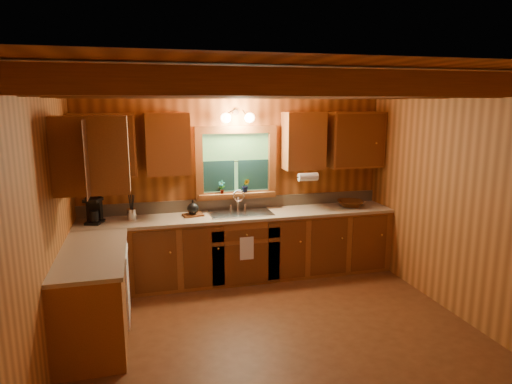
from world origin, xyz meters
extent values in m
plane|color=#592E15|center=(0.00, 0.00, 0.00)|extent=(4.20, 4.20, 0.00)
plane|color=brown|center=(0.00, 0.00, 2.60)|extent=(4.20, 4.20, 0.00)
plane|color=brown|center=(0.00, 1.90, 1.30)|extent=(4.20, 0.00, 4.20)
plane|color=brown|center=(0.00, -1.90, 1.30)|extent=(4.20, 0.00, 4.20)
plane|color=brown|center=(-2.10, 0.00, 1.30)|extent=(0.00, 3.80, 3.80)
plane|color=brown|center=(2.10, 0.00, 1.30)|extent=(0.00, 3.80, 3.80)
cube|color=brown|center=(0.00, -1.20, 2.49)|extent=(4.20, 0.14, 0.18)
cube|color=brown|center=(0.00, -0.40, 2.49)|extent=(4.20, 0.14, 0.18)
cube|color=brown|center=(0.00, 0.40, 2.49)|extent=(4.20, 0.14, 0.18)
cube|color=brown|center=(0.00, 1.20, 2.49)|extent=(4.20, 0.14, 0.18)
cube|color=brown|center=(0.00, 1.59, 0.43)|extent=(4.20, 0.62, 0.86)
cube|color=brown|center=(-1.79, 0.48, 0.43)|extent=(0.62, 1.60, 0.86)
cube|color=tan|center=(0.00, 1.59, 0.88)|extent=(4.20, 0.66, 0.04)
cube|color=tan|center=(-1.78, 0.48, 0.88)|extent=(0.64, 1.60, 0.04)
cube|color=tan|center=(0.00, 1.89, 0.98)|extent=(4.20, 0.02, 0.16)
cube|color=white|center=(-1.47, 0.68, 0.43)|extent=(0.02, 0.60, 0.80)
cube|color=brown|center=(-1.70, 1.73, 1.84)|extent=(0.78, 0.34, 0.78)
cube|color=brown|center=(-0.92, 1.73, 1.84)|extent=(0.55, 0.34, 0.78)
cube|color=brown|center=(0.92, 1.73, 1.84)|extent=(0.55, 0.34, 0.78)
cube|color=brown|center=(1.70, 1.73, 1.84)|extent=(0.78, 0.34, 0.78)
cube|color=brown|center=(-1.93, 0.68, 1.84)|extent=(0.34, 1.10, 0.78)
cube|color=brown|center=(0.00, 1.86, 2.00)|extent=(1.12, 0.08, 0.10)
cube|color=brown|center=(0.00, 1.86, 1.10)|extent=(1.12, 0.08, 0.10)
cube|color=brown|center=(-0.51, 1.86, 1.55)|extent=(0.10, 0.08, 0.80)
cube|color=brown|center=(0.51, 1.86, 1.55)|extent=(0.10, 0.08, 0.80)
cube|color=#438036|center=(0.00, 1.90, 1.55)|extent=(0.92, 0.01, 0.80)
cube|color=#123434|center=(-0.24, 1.87, 1.37)|extent=(0.42, 0.02, 0.42)
cube|color=#123434|center=(0.24, 1.87, 1.37)|extent=(0.42, 0.02, 0.42)
cylinder|color=black|center=(0.00, 1.87, 1.57)|extent=(0.92, 0.01, 0.01)
cube|color=brown|center=(0.00, 1.82, 1.12)|extent=(1.06, 0.14, 0.04)
cylinder|color=black|center=(0.00, 1.86, 2.23)|extent=(0.08, 0.03, 0.08)
cylinder|color=black|center=(-0.10, 1.80, 2.23)|extent=(0.09, 0.17, 0.08)
cylinder|color=black|center=(0.10, 1.80, 2.23)|extent=(0.09, 0.17, 0.08)
sphere|color=#FFE0A5|center=(-0.16, 1.74, 2.16)|extent=(0.13, 0.13, 0.13)
sphere|color=#FFE0A5|center=(0.16, 1.74, 2.16)|extent=(0.13, 0.13, 0.13)
cylinder|color=white|center=(0.92, 1.53, 1.37)|extent=(0.27, 0.11, 0.11)
cube|color=white|center=(0.00, 1.26, 0.52)|extent=(0.18, 0.01, 0.30)
cube|color=silver|center=(0.00, 1.60, 0.91)|extent=(0.82, 0.48, 0.02)
cube|color=#262628|center=(-0.19, 1.60, 0.84)|extent=(0.34, 0.40, 0.14)
cube|color=#262628|center=(0.19, 1.60, 0.84)|extent=(0.34, 0.40, 0.14)
cylinder|color=silver|center=(0.00, 1.78, 1.01)|extent=(0.04, 0.04, 0.22)
torus|color=silver|center=(0.00, 1.72, 1.12)|extent=(0.16, 0.02, 0.16)
cube|color=black|center=(-1.85, 1.58, 0.91)|extent=(0.18, 0.22, 0.03)
cube|color=black|center=(-1.85, 1.65, 1.07)|extent=(0.18, 0.08, 0.30)
cube|color=black|center=(-1.85, 1.56, 1.20)|extent=(0.18, 0.20, 0.04)
cylinder|color=black|center=(-1.85, 1.55, 1.00)|extent=(0.11, 0.11, 0.13)
cylinder|color=silver|center=(-1.41, 1.63, 0.97)|extent=(0.11, 0.11, 0.14)
cylinder|color=black|center=(-1.42, 1.62, 1.12)|extent=(0.03, 0.04, 0.21)
cylinder|color=black|center=(-1.41, 1.63, 1.12)|extent=(0.01, 0.01, 0.21)
cylinder|color=black|center=(-1.39, 1.64, 1.12)|extent=(0.03, 0.04, 0.21)
cylinder|color=black|center=(-1.38, 1.65, 1.12)|extent=(0.04, 0.05, 0.21)
cube|color=#5F2F14|center=(-0.63, 1.64, 0.91)|extent=(0.28, 0.22, 0.02)
sphere|color=black|center=(-0.63, 1.64, 1.00)|extent=(0.15, 0.15, 0.15)
cylinder|color=black|center=(-0.63, 1.64, 1.09)|extent=(0.02, 0.02, 0.04)
imported|color=#48230C|center=(1.60, 1.60, 0.95)|extent=(0.48, 0.48, 0.09)
imported|color=#5F2F14|center=(-0.21, 1.82, 1.23)|extent=(0.11, 0.09, 0.18)
imported|color=#5F2F14|center=(0.12, 1.82, 1.24)|extent=(0.12, 0.11, 0.19)
camera|label=1|loc=(-1.28, -4.06, 2.36)|focal=31.35mm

